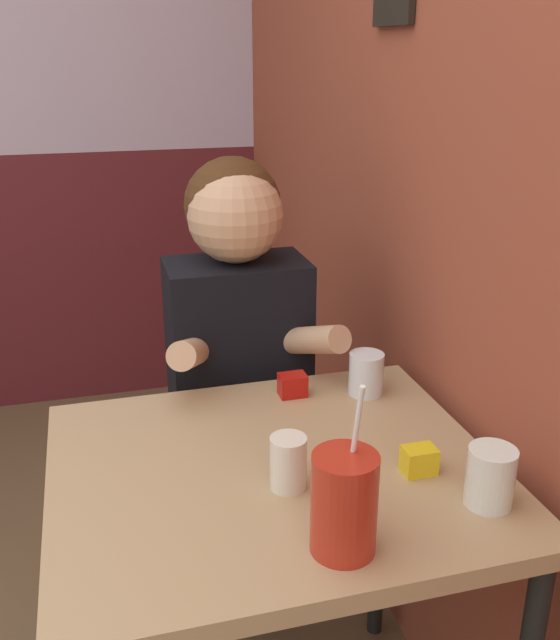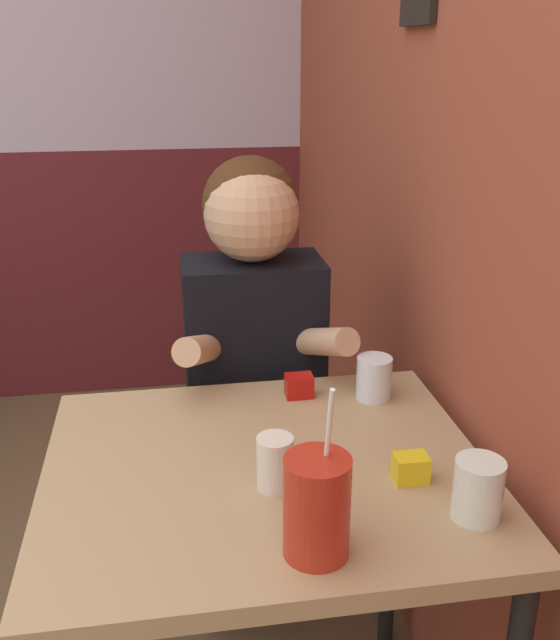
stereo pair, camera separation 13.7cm
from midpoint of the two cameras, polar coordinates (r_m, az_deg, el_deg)
brick_wall_right at (r=2.03m, az=11.08°, el=16.43°), size 0.08×4.36×2.70m
main_table at (r=1.39m, az=1.78°, el=-14.76°), size 0.81×0.70×0.78m
person_seated at (r=1.83m, az=0.07°, el=-5.27°), size 0.42×0.42×1.27m
cocktail_pitcher at (r=1.10m, az=6.65°, el=-14.72°), size 0.10×0.10×0.28m
glass_near_pitcher at (r=1.58m, az=10.00°, el=-4.63°), size 0.08×0.08×0.09m
glass_center at (r=1.24m, az=18.70°, el=-12.81°), size 0.08×0.08×0.10m
glass_far_side at (r=1.26m, az=2.78°, el=-11.42°), size 0.06×0.06×0.10m
condiment_ketchup at (r=1.58m, az=4.04°, el=-5.33°), size 0.06×0.04×0.05m
condiment_mustard at (r=1.32m, az=13.42°, el=-11.54°), size 0.06×0.04×0.05m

